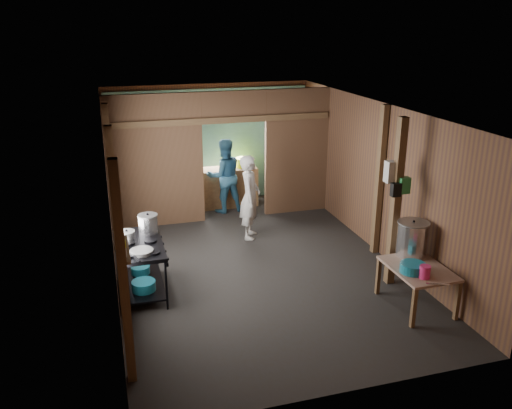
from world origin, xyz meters
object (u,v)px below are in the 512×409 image
object	(u,v)px
stock_pot	(412,239)
yellow_tub	(244,162)
cook	(250,197)
pink_bucket	(425,272)
gas_range	(141,268)
stove_pot_large	(148,224)
prep_table	(416,287)

from	to	relation	value
stock_pot	yellow_tub	size ratio (longest dim) A/B	1.47
yellow_tub	cook	xyz separation A→B (m)	(-0.38, -1.87, -0.16)
stock_pot	yellow_tub	bearing A→B (deg)	105.97
yellow_tub	cook	size ratio (longest dim) A/B	0.23
cook	pink_bucket	bearing A→B (deg)	-135.41
stock_pot	cook	world-z (taller)	cook
stock_pot	cook	xyz separation A→B (m)	(-1.70, 2.73, -0.07)
stock_pot	yellow_tub	world-z (taller)	stock_pot
gas_range	stove_pot_large	size ratio (longest dim) A/B	4.38
prep_table	pink_bucket	xyz separation A→B (m)	(-0.10, -0.30, 0.39)
stock_pot	yellow_tub	distance (m)	4.79
stock_pot	pink_bucket	bearing A→B (deg)	-107.93
gas_range	pink_bucket	distance (m)	4.05
stock_pot	prep_table	bearing A→B (deg)	-107.22
gas_range	prep_table	xyz separation A→B (m)	(3.71, -1.52, -0.10)
pink_bucket	yellow_tub	size ratio (longest dim) A/B	0.49
prep_table	yellow_tub	size ratio (longest dim) A/B	2.83
prep_table	yellow_tub	world-z (taller)	yellow_tub
pink_bucket	cook	bearing A→B (deg)	113.08
stock_pot	cook	bearing A→B (deg)	121.88
stove_pot_large	yellow_tub	world-z (taller)	stove_pot_large
pink_bucket	yellow_tub	bearing A→B (deg)	101.55
yellow_tub	stove_pot_large	bearing A→B (deg)	-127.02
prep_table	stove_pot_large	bearing A→B (deg)	151.84
pink_bucket	cook	distance (m)	3.75
pink_bucket	stove_pot_large	bearing A→B (deg)	147.43
stock_pot	stove_pot_large	bearing A→B (deg)	158.00
stove_pot_large	cook	world-z (taller)	cook
gas_range	stock_pot	size ratio (longest dim) A/B	2.53
prep_table	yellow_tub	distance (m)	5.19
cook	gas_range	bearing A→B (deg)	148.70
gas_range	yellow_tub	distance (m)	4.34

